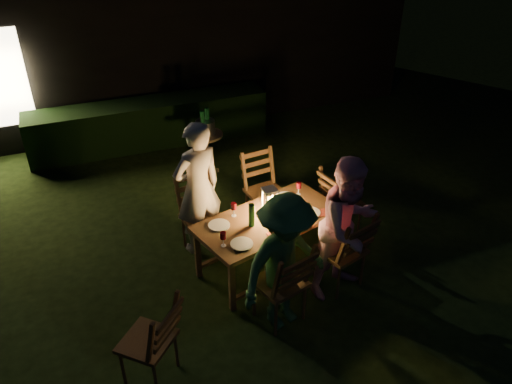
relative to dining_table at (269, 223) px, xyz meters
name	(u,v)px	position (x,y,z in m)	size (l,w,h in m)	color
garden_envelope	(144,24)	(-0.11, 6.39, 0.94)	(40.00, 40.00, 3.20)	black
dining_table	(269,223)	(0.00, 0.00, 0.00)	(1.87, 1.27, 0.71)	#54311C
chair_near_left	(281,295)	(-0.23, -0.86, -0.32)	(0.60, 0.62, 1.07)	#54311C
chair_near_right	(341,262)	(0.64, -0.62, -0.32)	(0.60, 0.63, 1.07)	#54311C
chair_far_left	(203,228)	(-0.64, 0.62, -0.32)	(0.55, 0.58, 1.06)	#54311C
chair_far_right	(265,202)	(0.33, 0.89, -0.32)	(0.54, 0.57, 1.06)	#54311C
chair_end	(340,211)	(1.18, 0.33, -0.34)	(0.54, 0.52, 0.99)	#54311C
chair_spare	(151,353)	(-1.66, -1.10, -0.33)	(0.66, 0.66, 1.02)	#54311C
person_house_side	(198,189)	(-0.65, 0.67, 0.24)	(0.64, 0.42, 1.75)	white
person_opp_right	(348,228)	(0.65, -0.67, 0.20)	(0.82, 0.64, 1.68)	#E59DBC
person_opp_left	(285,264)	(-0.22, -0.91, 0.15)	(1.02, 0.58, 1.57)	#39733C
lantern	(270,203)	(0.03, 0.06, 0.23)	(0.16, 0.16, 0.35)	white
plate_far_left	(219,225)	(-0.59, 0.07, 0.08)	(0.25, 0.25, 0.01)	white
plate_near_left	(242,244)	(-0.47, -0.36, 0.08)	(0.25, 0.25, 0.01)	white
plate_far_right	(286,197)	(0.38, 0.33, 0.08)	(0.25, 0.25, 0.01)	white
plate_near_right	(310,213)	(0.49, -0.09, 0.08)	(0.25, 0.25, 0.01)	white
wineglass_a	(234,210)	(-0.36, 0.19, 0.16)	(0.06, 0.06, 0.18)	#59070F
wineglass_b	(223,239)	(-0.66, -0.31, 0.16)	(0.06, 0.06, 0.18)	#59070F
wineglass_c	(304,213)	(0.36, -0.19, 0.16)	(0.06, 0.06, 0.18)	#59070F
wineglass_d	(299,188)	(0.55, 0.34, 0.16)	(0.06, 0.06, 0.18)	#59070F
wineglass_e	(279,226)	(-0.02, -0.32, 0.16)	(0.06, 0.06, 0.18)	silver
bottle_table	(252,215)	(-0.24, -0.07, 0.21)	(0.07, 0.07, 0.28)	#0F471E
napkin_left	(276,235)	(-0.06, -0.35, 0.08)	(0.18, 0.14, 0.01)	red
napkin_right	(321,213)	(0.61, -0.14, 0.08)	(0.18, 0.14, 0.01)	red
phone	(241,250)	(-0.52, -0.45, 0.07)	(0.14, 0.07, 0.01)	black
side_table	(206,139)	(0.00, 2.50, -0.01)	(0.53, 0.53, 0.72)	brown
ice_bucket	(205,127)	(0.00, 2.50, 0.19)	(0.30, 0.30, 0.22)	#A5A8AD
bottle_bucket_a	(203,126)	(-0.05, 2.46, 0.24)	(0.07, 0.07, 0.32)	#0F471E
bottle_bucket_b	(208,123)	(0.05, 2.54, 0.24)	(0.07, 0.07, 0.32)	#0F471E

